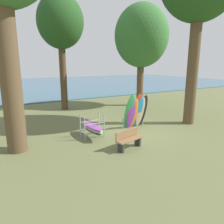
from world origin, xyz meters
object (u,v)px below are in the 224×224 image
(tree_far_left_back, at_px, (141,36))
(leaning_board_pile, at_px, (136,112))
(park_bench, at_px, (129,139))
(tree_mid_behind, at_px, (61,23))
(board_storage_rack, at_px, (92,128))

(tree_far_left_back, distance_m, leaning_board_pile, 8.77)
(park_bench, bearing_deg, tree_mid_behind, 89.37)
(tree_mid_behind, bearing_deg, tree_far_left_back, -15.70)
(tree_far_left_back, distance_m, park_bench, 11.71)
(tree_mid_behind, xyz_separation_m, board_storage_rack, (-0.91, -7.49, -6.31))
(board_storage_rack, bearing_deg, leaning_board_pile, 2.35)
(park_bench, bearing_deg, leaning_board_pile, 48.11)
(leaning_board_pile, relative_size, park_bench, 1.49)
(leaning_board_pile, relative_size, board_storage_rack, 1.03)
(tree_far_left_back, xyz_separation_m, board_storage_rack, (-7.42, -5.66, -5.53))
(tree_mid_behind, relative_size, board_storage_rack, 4.27)
(park_bench, bearing_deg, tree_far_left_back, 49.96)
(board_storage_rack, bearing_deg, tree_far_left_back, 37.37)
(leaning_board_pile, height_order, board_storage_rack, leaning_board_pile)
(tree_far_left_back, relative_size, leaning_board_pile, 4.04)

